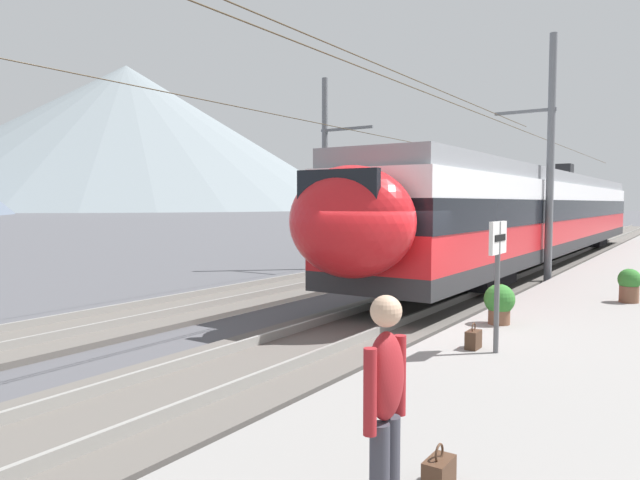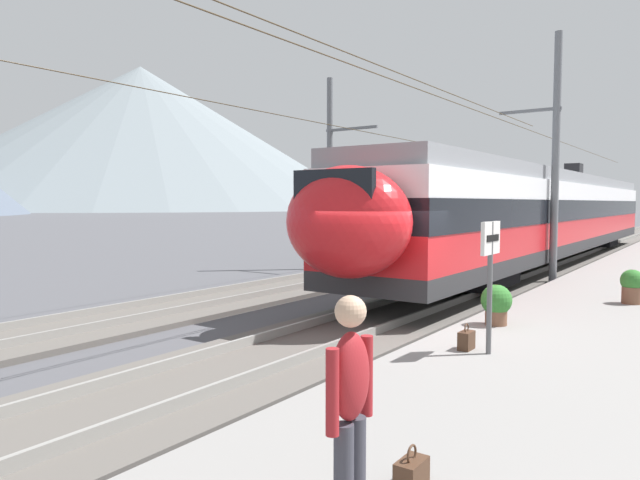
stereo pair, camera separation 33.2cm
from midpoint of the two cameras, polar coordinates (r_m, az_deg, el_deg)
name	(u,v)px [view 2 (the right image)]	position (r m, az deg, el deg)	size (l,w,h in m)	color
ground_plane	(400,340)	(11.41, 8.76, -9.80)	(400.00, 400.00, 0.00)	#4C4C51
track_near	(352,330)	(11.91, 4.01, -8.85)	(120.00, 3.00, 0.28)	#5B5651
track_far	(191,306)	(14.91, -12.04, -6.37)	(120.00, 3.00, 0.28)	#5B5651
train_near_platform	(545,213)	(25.78, 21.72, 2.51)	(32.17, 3.02, 4.27)	#2D2D30
train_far_track	(506,210)	(36.83, 18.15, 2.87)	(30.49, 2.86, 4.27)	#2D2D30
catenary_mast_mid	(552,156)	(20.00, 22.37, 7.70)	(48.94, 1.96, 8.01)	slate
catenary_mast_far_side	(333,170)	(22.94, 1.74, 6.93)	(48.94, 2.29, 7.55)	slate
platform_sign	(490,257)	(9.18, 17.48, -1.60)	(0.70, 0.08, 2.03)	#59595B
passenger_walking	(350,403)	(4.13, 5.40, -15.74)	(0.53, 0.22, 1.69)	#383842
handbag_beside_passenger	(412,473)	(5.13, 11.01, -21.70)	(0.32, 0.18, 0.36)	#472D1E
handbag_near_sign	(466,340)	(9.55, 15.25, -9.54)	(0.32, 0.18, 0.42)	#472D1E
potted_plant_platform_edge	(632,285)	(15.14, 29.02, -3.88)	(0.51, 0.51, 0.79)	brown
potted_plant_by_shelter	(496,302)	(11.52, 17.83, -5.87)	(0.58, 0.58, 0.77)	brown
mountain_right_ridge	(141,138)	(258.70, -17.20, 9.59)	(198.01, 198.01, 59.75)	slate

